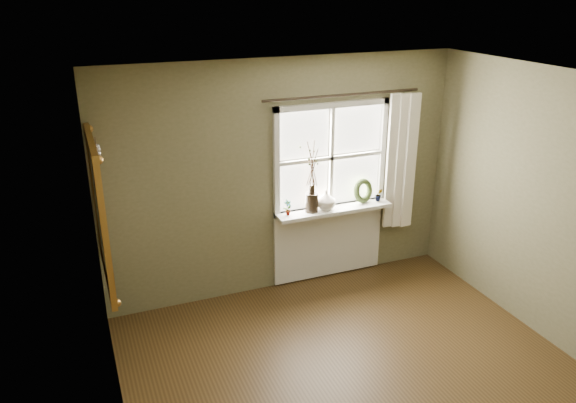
{
  "coord_description": "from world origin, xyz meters",
  "views": [
    {
      "loc": [
        -2.12,
        -3.13,
        3.29
      ],
      "look_at": [
        -0.24,
        1.55,
        1.32
      ],
      "focal_mm": 35.0,
      "sensor_mm": 36.0,
      "label": 1
    }
  ],
  "objects_px": {
    "dark_jug": "(312,203)",
    "gilt_mirror": "(99,212)",
    "cream_vase": "(326,200)",
    "wreath": "(363,193)"
  },
  "relations": [
    {
      "from": "wreath",
      "to": "gilt_mirror",
      "type": "height_order",
      "value": "gilt_mirror"
    },
    {
      "from": "dark_jug",
      "to": "gilt_mirror",
      "type": "xyz_separation_m",
      "value": [
        -2.24,
        -0.48,
        0.41
      ]
    },
    {
      "from": "cream_vase",
      "to": "gilt_mirror",
      "type": "xyz_separation_m",
      "value": [
        -2.42,
        -0.48,
        0.41
      ]
    },
    {
      "from": "dark_jug",
      "to": "wreath",
      "type": "height_order",
      "value": "wreath"
    },
    {
      "from": "dark_jug",
      "to": "gilt_mirror",
      "type": "distance_m",
      "value": 2.33
    },
    {
      "from": "dark_jug",
      "to": "cream_vase",
      "type": "bearing_deg",
      "value": 0.0
    },
    {
      "from": "wreath",
      "to": "gilt_mirror",
      "type": "relative_size",
      "value": 0.22
    },
    {
      "from": "dark_jug",
      "to": "gilt_mirror",
      "type": "height_order",
      "value": "gilt_mirror"
    },
    {
      "from": "dark_jug",
      "to": "cream_vase",
      "type": "xyz_separation_m",
      "value": [
        0.18,
        0.0,
        0.01
      ]
    },
    {
      "from": "wreath",
      "to": "dark_jug",
      "type": "bearing_deg",
      "value": 164.88
    }
  ]
}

